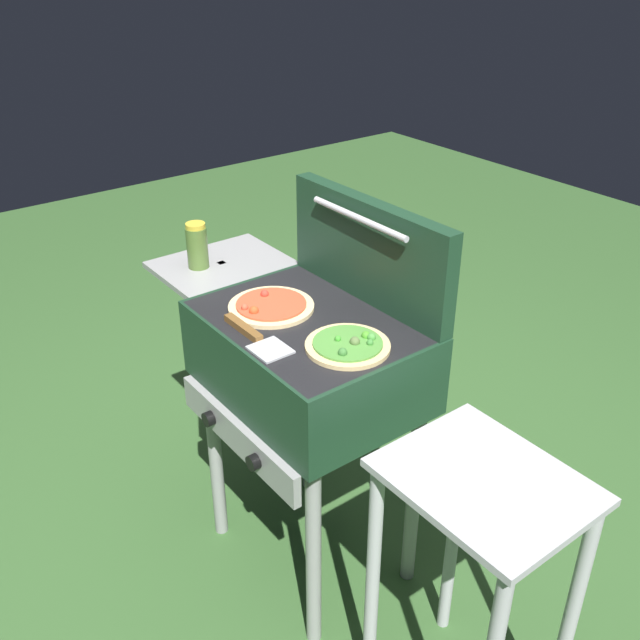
{
  "coord_description": "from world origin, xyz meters",
  "views": [
    {
      "loc": [
        1.41,
        -1.03,
        1.86
      ],
      "look_at": [
        0.05,
        0.0,
        0.92
      ],
      "focal_mm": 40.22,
      "sensor_mm": 36.0,
      "label": 1
    }
  ],
  "objects_px": {
    "grill": "(305,361)",
    "prep_table": "(475,552)",
    "pizza_veggie": "(348,345)",
    "pizza_pepperoni": "(271,306)",
    "spatula": "(254,337)",
    "sauce_jar": "(197,246)"
  },
  "relations": [
    {
      "from": "grill",
      "to": "spatula",
      "type": "relative_size",
      "value": 3.69
    },
    {
      "from": "pizza_pepperoni",
      "to": "pizza_veggie",
      "type": "distance_m",
      "value": 0.31
    },
    {
      "from": "grill",
      "to": "pizza_pepperoni",
      "type": "distance_m",
      "value": 0.19
    },
    {
      "from": "pizza_veggie",
      "to": "prep_table",
      "type": "relative_size",
      "value": 0.28
    },
    {
      "from": "pizza_pepperoni",
      "to": "prep_table",
      "type": "height_order",
      "value": "pizza_pepperoni"
    },
    {
      "from": "pizza_veggie",
      "to": "sauce_jar",
      "type": "relative_size",
      "value": 1.5
    },
    {
      "from": "sauce_jar",
      "to": "spatula",
      "type": "height_order",
      "value": "sauce_jar"
    },
    {
      "from": "spatula",
      "to": "pizza_pepperoni",
      "type": "bearing_deg",
      "value": 131.75
    },
    {
      "from": "grill",
      "to": "prep_table",
      "type": "bearing_deg",
      "value": 0.37
    },
    {
      "from": "pizza_veggie",
      "to": "spatula",
      "type": "height_order",
      "value": "pizza_veggie"
    },
    {
      "from": "pizza_pepperoni",
      "to": "sauce_jar",
      "type": "relative_size",
      "value": 1.66
    },
    {
      "from": "sauce_jar",
      "to": "prep_table",
      "type": "bearing_deg",
      "value": 3.66
    },
    {
      "from": "grill",
      "to": "sauce_jar",
      "type": "relative_size",
      "value": 6.47
    },
    {
      "from": "spatula",
      "to": "grill",
      "type": "bearing_deg",
      "value": 94.18
    },
    {
      "from": "sauce_jar",
      "to": "pizza_veggie",
      "type": "bearing_deg",
      "value": 5.32
    },
    {
      "from": "pizza_pepperoni",
      "to": "prep_table",
      "type": "bearing_deg",
      "value": 3.72
    },
    {
      "from": "grill",
      "to": "spatula",
      "type": "xyz_separation_m",
      "value": [
        0.01,
        -0.18,
        0.15
      ]
    },
    {
      "from": "prep_table",
      "to": "sauce_jar",
      "type": "bearing_deg",
      "value": -176.34
    },
    {
      "from": "grill",
      "to": "prep_table",
      "type": "height_order",
      "value": "grill"
    },
    {
      "from": "pizza_pepperoni",
      "to": "spatula",
      "type": "distance_m",
      "value": 0.17
    },
    {
      "from": "grill",
      "to": "spatula",
      "type": "height_order",
      "value": "spatula"
    },
    {
      "from": "grill",
      "to": "pizza_veggie",
      "type": "xyz_separation_m",
      "value": [
        0.2,
        -0.01,
        0.15
      ]
    }
  ]
}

